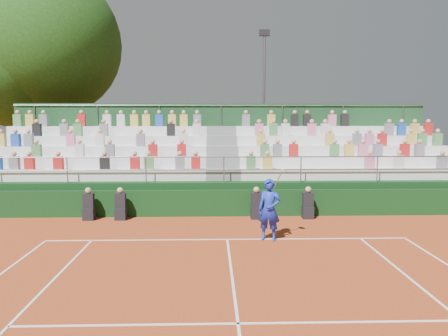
{
  "coord_description": "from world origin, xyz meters",
  "views": [
    {
      "loc": [
        -0.47,
        -12.98,
        3.7
      ],
      "look_at": [
        0.0,
        3.5,
        1.8
      ],
      "focal_mm": 35.0,
      "sensor_mm": 36.0,
      "label": 1
    }
  ],
  "objects_px": {
    "tree_east": "(48,44)",
    "tree_west": "(14,65)",
    "floodlight_mast": "(264,94)",
    "tennis_player": "(269,210)"
  },
  "relations": [
    {
      "from": "tree_east",
      "to": "tree_west",
      "type": "bearing_deg",
      "value": -171.31
    },
    {
      "from": "tree_east",
      "to": "floodlight_mast",
      "type": "xyz_separation_m",
      "value": [
        12.39,
        0.03,
        -2.83
      ]
    },
    {
      "from": "tree_west",
      "to": "floodlight_mast",
      "type": "bearing_deg",
      "value": 1.24
    },
    {
      "from": "tennis_player",
      "to": "tree_east",
      "type": "xyz_separation_m",
      "value": [
        -11.06,
        12.84,
        6.94
      ]
    },
    {
      "from": "tennis_player",
      "to": "tree_west",
      "type": "relative_size",
      "value": 0.22
    },
    {
      "from": "tree_east",
      "to": "floodlight_mast",
      "type": "height_order",
      "value": "tree_east"
    },
    {
      "from": "tennis_player",
      "to": "floodlight_mast",
      "type": "bearing_deg",
      "value": 84.08
    },
    {
      "from": "tree_west",
      "to": "floodlight_mast",
      "type": "height_order",
      "value": "tree_west"
    },
    {
      "from": "tennis_player",
      "to": "floodlight_mast",
      "type": "xyz_separation_m",
      "value": [
        1.33,
        12.87,
        4.12
      ]
    },
    {
      "from": "tree_east",
      "to": "floodlight_mast",
      "type": "relative_size",
      "value": 1.37
    }
  ]
}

